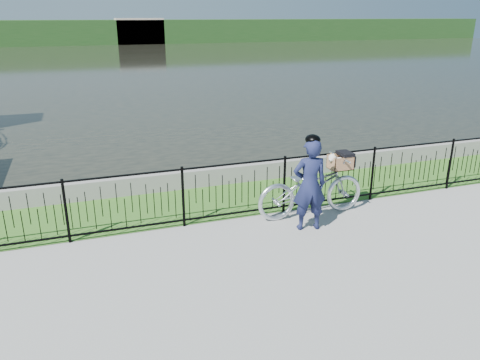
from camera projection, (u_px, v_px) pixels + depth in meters
name	position (u px, v px, depth m)	size (l,w,h in m)	color
ground	(267.00, 257.00, 7.53)	(120.00, 120.00, 0.00)	gray
grass_strip	(220.00, 200.00, 9.84)	(60.00, 2.00, 0.01)	#34641F
water	(108.00, 64.00, 36.90)	(120.00, 120.00, 0.00)	black
quay_wall	(208.00, 176.00, 10.66)	(60.00, 0.30, 0.40)	gray
fence	(236.00, 191.00, 8.76)	(14.00, 0.06, 1.15)	black
far_treeline	(91.00, 32.00, 60.42)	(120.00, 6.00, 3.00)	#1F4319
far_building_right	(140.00, 31.00, 60.91)	(6.00, 3.00, 3.20)	#A79B86
bicycle_rig	(311.00, 187.00, 8.92)	(2.18, 0.76, 1.23)	silver
cyclist	(310.00, 184.00, 8.26)	(0.67, 0.50, 1.75)	#161C3F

